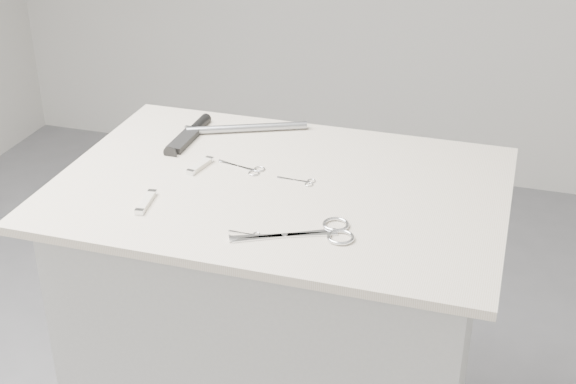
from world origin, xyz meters
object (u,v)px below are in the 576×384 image
(large_shears, at_px, (319,233))
(pocket_knife_b, at_px, (146,202))
(embroidery_scissors_b, at_px, (302,181))
(metal_rail, at_px, (247,128))
(plinth, at_px, (281,350))
(embroidery_scissors_a, at_px, (248,169))
(pocket_knife_a, at_px, (200,166))
(sheathed_knife, at_px, (191,133))
(tiny_scissors, at_px, (248,234))

(large_shears, distance_m, pocket_knife_b, 0.38)
(pocket_knife_b, bearing_deg, embroidery_scissors_b, -63.26)
(metal_rail, bearing_deg, large_shears, -54.84)
(large_shears, distance_m, embroidery_scissors_b, 0.23)
(plinth, bearing_deg, embroidery_scissors_a, 152.78)
(pocket_knife_b, distance_m, metal_rail, 0.43)
(plinth, distance_m, metal_rail, 0.57)
(embroidery_scissors_b, distance_m, pocket_knife_a, 0.25)
(embroidery_scissors_a, relative_size, sheathed_knife, 0.55)
(plinth, xyz_separation_m, pocket_knife_b, (-0.24, -0.17, 0.48))
(embroidery_scissors_b, xyz_separation_m, metal_rail, (-0.21, 0.23, 0.01))
(large_shears, distance_m, pocket_knife_a, 0.40)
(embroidery_scissors_b, xyz_separation_m, pocket_knife_a, (-0.25, -0.00, 0.00))
(pocket_knife_b, xyz_separation_m, metal_rail, (0.08, 0.43, 0.00))
(pocket_knife_a, bearing_deg, large_shears, -110.11)
(metal_rail, bearing_deg, tiny_scissors, -70.13)
(pocket_knife_a, xyz_separation_m, pocket_knife_b, (-0.04, -0.20, 0.00))
(embroidery_scissors_a, relative_size, tiny_scissors, 1.86)
(pocket_knife_b, bearing_deg, large_shears, -99.44)
(embroidery_scissors_b, height_order, sheathed_knife, sheathed_knife)
(sheathed_knife, xyz_separation_m, metal_rail, (0.13, 0.06, 0.00))
(embroidery_scissors_b, bearing_deg, tiny_scissors, -95.59)
(embroidery_scissors_a, height_order, pocket_knife_b, pocket_knife_b)
(plinth, xyz_separation_m, metal_rail, (-0.17, 0.25, 0.48))
(embroidery_scissors_b, bearing_deg, pocket_knife_b, -142.69)
(large_shears, distance_m, embroidery_scissors_a, 0.33)
(large_shears, height_order, pocket_knife_b, pocket_knife_b)
(tiny_scissors, height_order, pocket_knife_a, pocket_knife_a)
(pocket_knife_a, xyz_separation_m, metal_rail, (0.03, 0.23, 0.00))
(tiny_scissors, relative_size, sheathed_knife, 0.29)
(tiny_scissors, distance_m, pocket_knife_b, 0.26)
(plinth, distance_m, embroidery_scissors_b, 0.47)
(sheathed_knife, bearing_deg, metal_rail, -62.64)
(embroidery_scissors_a, relative_size, pocket_knife_a, 1.28)
(embroidery_scissors_b, xyz_separation_m, pocket_knife_b, (-0.29, -0.20, 0.00))
(sheathed_knife, bearing_deg, embroidery_scissors_a, -124.75)
(pocket_knife_a, bearing_deg, pocket_knife_b, 179.13)
(plinth, relative_size, large_shears, 3.76)
(embroidery_scissors_b, bearing_deg, plinth, -149.18)
(embroidery_scissors_b, height_order, metal_rail, metal_rail)
(embroidery_scissors_a, distance_m, tiny_scissors, 0.29)
(plinth, relative_size, embroidery_scissors_b, 10.35)
(large_shears, bearing_deg, pocket_knife_a, 123.67)
(metal_rail, bearing_deg, sheathed_knife, -152.72)
(metal_rail, bearing_deg, plinth, -56.41)
(pocket_knife_a, bearing_deg, embroidery_scissors_a, -66.26)
(large_shears, height_order, tiny_scissors, large_shears)
(pocket_knife_a, relative_size, pocket_knife_b, 0.91)
(plinth, distance_m, pocket_knife_a, 0.52)
(plinth, distance_m, large_shears, 0.53)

